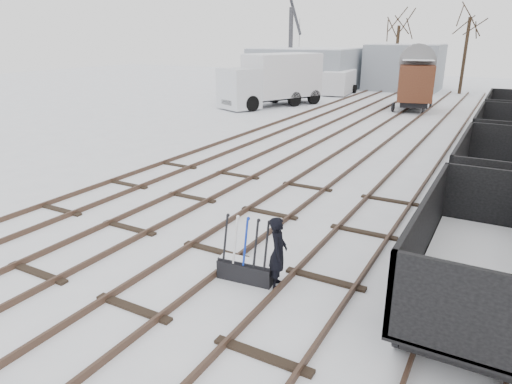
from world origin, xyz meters
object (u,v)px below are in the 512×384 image
Objects in this scene: worker at (278,253)px; lorry at (273,80)px; panel_van at (339,82)px; box_van_wagon at (415,81)px; freight_wagon_a at (476,272)px; ground_frame at (246,269)px; crane at (291,65)px.

worker is 0.18× the size of lorry.
panel_van is (2.02, 9.82, -0.90)m from lorry.
box_van_wagon is (-2.53, 27.48, 1.32)m from worker.
panel_van is (-8.01, 6.52, -1.01)m from box_van_wagon.
freight_wagon_a reaches higher than panel_van.
box_van_wagon is (-6.37, 26.45, 1.26)m from freight_wagon_a.
worker is at bearing 1.90° from ground_frame.
ground_frame is at bearing -166.20° from freight_wagon_a.
crane is (-15.76, 36.10, 2.06)m from ground_frame.
crane is (-3.95, 11.82, 0.31)m from lorry.
freight_wagon_a is at bearing -70.98° from crane.
panel_van is (-9.79, 34.10, 0.85)m from ground_frame.
worker reaches higher than ground_frame.
worker is 0.32× the size of panel_van.
crane is at bearing 107.89° from ground_frame.
freight_wagon_a is 0.62× the size of lorry.
ground_frame is 35.49m from panel_van.
freight_wagon_a is at bearing -30.46° from lorry.
panel_van reaches higher than ground_frame.
panel_van is at bearing -2.84° from worker.
lorry is 12.46m from crane.
crane is at bearing 135.86° from box_van_wagon.
ground_frame is 0.29× the size of panel_van.
lorry is (-10.03, -3.30, -0.11)m from box_van_wagon.
lorry reaches higher than panel_van.
crane is (-5.97, 2.00, 1.21)m from panel_van.
box_van_wagon is at bearing 103.55° from freight_wagon_a.
lorry is 1.02× the size of crane.
crane is at bearing 4.57° from worker.
crane is (-16.51, 36.00, 1.52)m from worker.
worker is 39.63m from crane.
worker is 35.60m from panel_van.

